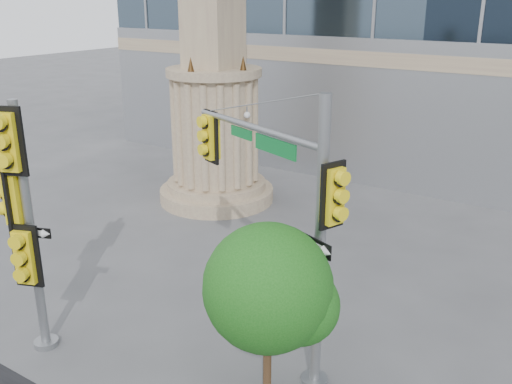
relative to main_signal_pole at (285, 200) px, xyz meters
The scene contains 5 objects.
ground 4.30m from the main_signal_pole, 131.50° to the right, with size 120.00×120.00×0.00m, color #545456.
monument 10.63m from the main_signal_pole, 135.11° to the left, with size 4.40×4.40×16.60m.
main_signal_pole is the anchor object (origin of this frame).
secondary_signal_pole 5.51m from the main_signal_pole, 150.01° to the right, with size 1.07×0.77×5.67m.
street_tree 2.04m from the main_signal_pole, 67.70° to the right, with size 2.44×2.39×3.81m.
Camera 1 is at (6.87, -7.69, 7.63)m, focal length 40.00 mm.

